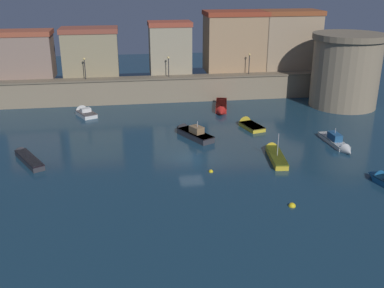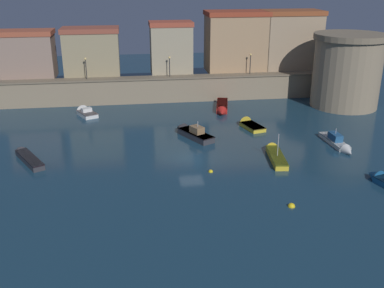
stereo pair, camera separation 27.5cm
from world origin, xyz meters
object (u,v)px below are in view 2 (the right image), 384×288
Objects in this scene: mooring_buoy_0 at (291,207)px; mooring_buoy_1 at (211,172)px; moored_boat_2 at (249,124)px; moored_boat_8 at (85,112)px; quay_lamp_0 at (86,65)px; moored_boat_3 at (222,107)px; moored_boat_1 at (338,143)px; quay_lamp_2 at (250,60)px; moored_boat_5 at (27,157)px; quay_lamp_1 at (169,63)px; moored_boat_6 at (275,154)px; moored_boat_4 at (191,132)px; fortress_tower at (347,70)px.

mooring_buoy_0 is 9.65m from mooring_buoy_1.
moored_boat_2 is at bearing 84.91° from mooring_buoy_0.
quay_lamp_0 is at bearing -27.74° from moored_boat_8.
moored_boat_1 is at bearing 44.73° from moored_boat_3.
moored_boat_3 is (-5.52, -5.97, -5.52)m from quay_lamp_2.
moored_boat_8 reaches higher than moored_boat_5.
quay_lamp_1 is at bearing -118.26° from moored_boat_3.
quay_lamp_2 is 0.44× the size of moored_boat_6.
quay_lamp_0 is 30.74m from mooring_buoy_1.
moored_boat_1 is 0.93× the size of moored_boat_3.
moored_boat_4 is 19.52m from mooring_buoy_0.
moored_boat_3 is (-18.16, 0.37, -4.89)m from fortress_tower.
moored_boat_1 is 14.97× the size of mooring_buoy_1.
moored_boat_8 is (-0.16, -5.36, -5.58)m from quay_lamp_0.
fortress_tower is 1.58× the size of moored_boat_4.
mooring_buoy_0 is at bearing -122.52° from fortress_tower.
moored_boat_8 is at bearing -79.20° from moored_boat_3.
moored_boat_2 is 0.74× the size of moored_boat_4.
quay_lamp_1 is 0.44× the size of moored_boat_1.
fortress_tower is 1.53× the size of moored_boat_1.
moored_boat_1 is 33.82m from moored_boat_8.
moored_boat_3 is at bearing -57.64° from moored_boat_4.
moored_boat_6 is at bearing -161.67° from moored_boat_4.
quay_lamp_1 is at bearing 165.82° from fortress_tower.
moored_boat_8 is at bearing 23.22° from moored_boat_4.
fortress_tower reaches higher than moored_boat_5.
mooring_buoy_0 is at bearing -39.85° from moored_boat_1.
quay_lamp_1 is 28.39m from moored_boat_1.
moored_boat_1 is 8.28m from moored_boat_6.
moored_boat_8 reaches higher than mooring_buoy_0.
moored_boat_2 is 0.72× the size of moored_boat_5.
moored_boat_5 is (-34.22, 0.98, -0.03)m from moored_boat_1.
moored_boat_5 is (-18.19, -4.84, -0.14)m from moored_boat_4.
moored_boat_4 is 14.53× the size of mooring_buoy_1.
moored_boat_8 is (-37.47, 0.97, -4.96)m from fortress_tower.
moored_boat_8 is (-21.18, 8.33, 0.07)m from moored_boat_2.
moored_boat_3 is 28.88m from mooring_buoy_0.
fortress_tower is 1.53× the size of moored_boat_5.
mooring_buoy_1 is at bearing 135.89° from moored_boat_2.
moored_boat_3 is at bearing -40.85° from quay_lamp_1.
fortress_tower reaches higher than moored_boat_2.
mooring_buoy_1 is (0.44, -10.65, -0.48)m from moored_boat_4.
quay_lamp_0 reaches higher than mooring_buoy_0.
moored_boat_2 is 21.23m from mooring_buoy_0.
moored_boat_2 is at bearing 60.89° from mooring_buoy_1.
quay_lamp_2 is 29.66m from mooring_buoy_1.
fortress_tower is at bearing -99.39° from moored_boat_5.
quay_lamp_1 reaches higher than mooring_buoy_1.
moored_boat_8 is 25.59m from mooring_buoy_1.
moored_boat_8 is 10.42× the size of mooring_buoy_1.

